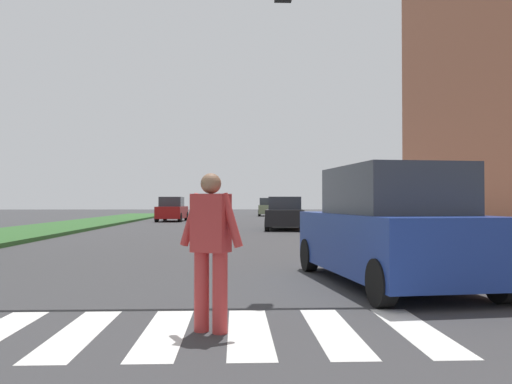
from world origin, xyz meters
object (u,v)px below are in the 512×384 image
at_px(sedan_midblock, 285,214).
at_px(sedan_far_horizon, 267,208).
at_px(suv_crossing, 389,229).
at_px(pedestrian_performer, 211,244).
at_px(sedan_distant, 172,210).

bearing_deg(sedan_midblock, sedan_far_horizon, 88.58).
height_order(suv_crossing, sedan_far_horizon, suv_crossing).
xyz_separation_m(pedestrian_performer, suv_crossing, (2.83, 3.13, -0.00)).
distance_m(pedestrian_performer, suv_crossing, 4.22).
distance_m(suv_crossing, sedan_distant, 29.96).
height_order(sedan_midblock, sedan_far_horizon, sedan_far_horizon).
bearing_deg(suv_crossing, sedan_distant, 103.67).
bearing_deg(sedan_midblock, suv_crossing, -89.73).
distance_m(suv_crossing, sedan_midblock, 17.88).
bearing_deg(sedan_distant, sedan_far_horizon, 61.67).
bearing_deg(sedan_distant, pedestrian_performer, -82.49).
relative_size(sedan_midblock, sedan_distant, 1.13).
xyz_separation_m(suv_crossing, sedan_midblock, (-0.09, 17.88, -0.17)).
bearing_deg(pedestrian_performer, suv_crossing, 47.89).
bearing_deg(suv_crossing, sedan_far_horizon, 89.28).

